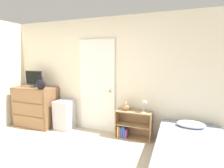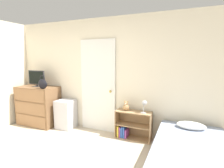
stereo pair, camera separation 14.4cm
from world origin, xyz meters
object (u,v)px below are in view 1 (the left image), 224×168
(bed, at_px, (193,159))
(teddy_bear, at_px, (126,106))
(tv, at_px, (34,79))
(storage_bin, at_px, (65,115))
(dresser, at_px, (36,106))
(handbag, at_px, (41,84))
(desk_lamp, at_px, (144,104))
(bookshelf, at_px, (131,126))

(bed, bearing_deg, teddy_bear, 146.84)
(tv, xyz_separation_m, storage_bin, (0.82, 0.06, -0.84))
(dresser, height_order, bed, dresser)
(bed, bearing_deg, handbag, 171.27)
(handbag, relative_size, storage_bin, 0.47)
(tv, bearing_deg, handbag, -27.73)
(tv, height_order, desk_lamp, tv)
(bookshelf, xyz_separation_m, desk_lamp, (0.28, -0.05, 0.52))
(storage_bin, xyz_separation_m, teddy_bear, (1.51, 0.06, 0.34))
(handbag, distance_m, storage_bin, 0.90)
(handbag, bearing_deg, desk_lamp, 7.05)
(dresser, xyz_separation_m, tv, (-0.02, 0.02, 0.69))
(dresser, xyz_separation_m, bookshelf, (2.40, 0.15, -0.23))
(bed, bearing_deg, tv, 169.00)
(tv, height_order, teddy_bear, tv)
(desk_lamp, bearing_deg, bed, -42.09)
(tv, distance_m, desk_lamp, 2.74)
(handbag, height_order, storage_bin, handbag)
(tv, height_order, bed, tv)
(dresser, relative_size, bed, 0.53)
(storage_bin, xyz_separation_m, desk_lamp, (1.89, 0.02, 0.44))
(tv, bearing_deg, bed, -11.00)
(bookshelf, xyz_separation_m, teddy_bear, (-0.10, -0.01, 0.43))
(desk_lamp, xyz_separation_m, bed, (0.86, -0.77, -0.55))
(handbag, bearing_deg, storage_bin, 31.87)
(bookshelf, relative_size, teddy_bear, 3.58)
(storage_bin, bearing_deg, tv, -176.02)
(storage_bin, relative_size, bed, 0.35)
(dresser, height_order, bookshelf, dresser)
(tv, height_order, handbag, tv)
(tv, xyz_separation_m, bed, (3.57, -0.69, -0.95))
(tv, bearing_deg, desk_lamp, 1.70)
(teddy_bear, relative_size, desk_lamp, 0.79)
(dresser, distance_m, bookshelf, 2.42)
(teddy_bear, bearing_deg, bookshelf, 4.98)
(desk_lamp, bearing_deg, dresser, -177.84)
(bookshelf, bearing_deg, bed, -35.80)
(bed, bearing_deg, desk_lamp, 137.91)
(bookshelf, distance_m, desk_lamp, 0.60)
(tv, relative_size, desk_lamp, 1.90)
(storage_bin, distance_m, bookshelf, 1.61)
(dresser, bearing_deg, bed, -10.75)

